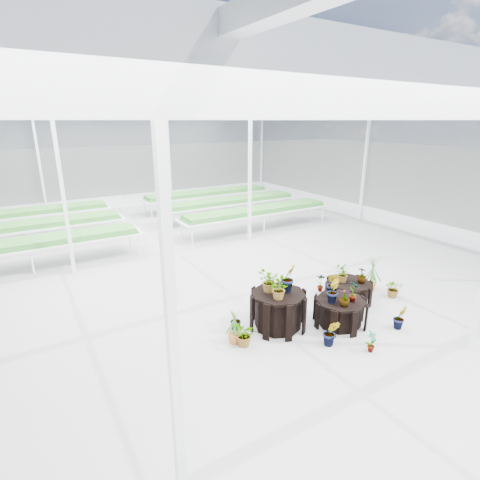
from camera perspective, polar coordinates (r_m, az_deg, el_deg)
ground_plane at (r=9.15m, az=-0.99°, el=-9.51°), size 24.00×24.00×0.00m
greenhouse_shell at (r=8.36m, az=-1.07°, el=4.32°), size 18.00×24.00×4.50m
steel_frame at (r=8.36m, az=-1.07°, el=4.32°), size 18.00×24.00×4.50m
nursery_benches at (r=15.28m, az=-14.72°, el=2.90°), size 16.00×7.00×0.84m
plinth_tall at (r=8.03m, az=5.80°, el=-10.56°), size 1.42×1.42×0.79m
plinth_mid at (r=8.41m, az=14.97°, el=-10.58°), size 1.31×1.31×0.57m
plinth_low at (r=9.52m, az=16.18°, el=-7.50°), size 1.37×1.37×0.49m
nursery_plants at (r=8.44m, az=11.81°, el=-8.01°), size 4.88×2.70×1.41m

